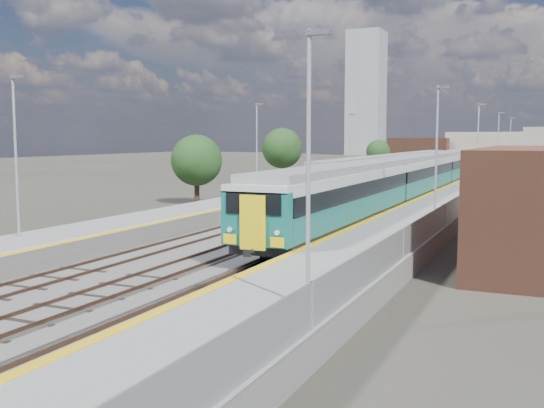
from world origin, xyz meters
The scene contains 11 objects.
ground centered at (0.00, 50.00, 0.00)m, with size 320.00×320.00×0.00m, color #47443A.
ballast_bed centered at (-2.25, 52.50, 0.03)m, with size 10.50×155.00×0.06m, color #565451.
tracks centered at (-1.65, 54.18, 0.11)m, with size 8.96×160.00×0.17m.
platform_right centered at (5.28, 52.49, 0.54)m, with size 4.70×155.00×8.52m.
platform_left centered at (-9.05, 52.49, 0.52)m, with size 4.30×155.00×8.52m.
buildings centered at (-18.12, 138.60, 10.70)m, with size 72.00×185.50×40.00m.
green_train centered at (1.50, 52.24, 2.41)m, with size 3.10×86.26×3.42m.
red_train centered at (-5.50, 64.07, 2.08)m, with size 2.78×56.41×3.51m.
tree_a centered at (-15.34, 32.83, 3.72)m, with size 4.37×4.37×5.92m.
tree_b centered at (-18.83, 59.46, 4.33)m, with size 5.08×5.08×6.88m.
tree_c centered at (-13.88, 87.71, 3.35)m, with size 3.93×3.93×5.33m.
Camera 1 is at (12.73, -14.10, 5.66)m, focal length 42.00 mm.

